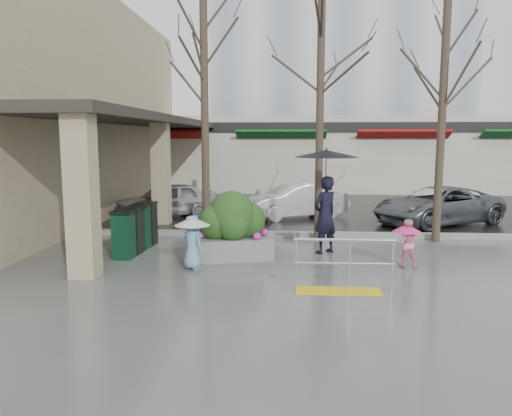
# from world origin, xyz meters

# --- Properties ---
(ground) EXTENTS (120.00, 120.00, 0.00)m
(ground) POSITION_xyz_m (0.00, 0.00, 0.00)
(ground) COLOR #51514F
(ground) RESTS_ON ground
(street_asphalt) EXTENTS (120.00, 36.00, 0.01)m
(street_asphalt) POSITION_xyz_m (0.00, 22.00, 0.01)
(street_asphalt) COLOR black
(street_asphalt) RESTS_ON ground
(curb) EXTENTS (120.00, 0.30, 0.15)m
(curb) POSITION_xyz_m (0.00, 4.00, 0.07)
(curb) COLOR gray
(curb) RESTS_ON ground
(near_building) EXTENTS (6.00, 18.00, 8.00)m
(near_building) POSITION_xyz_m (-9.00, 8.00, 4.00)
(near_building) COLOR tan
(near_building) RESTS_ON ground
(canopy_slab) EXTENTS (2.80, 18.00, 0.25)m
(canopy_slab) POSITION_xyz_m (-4.80, 8.00, 3.62)
(canopy_slab) COLOR #2D2823
(canopy_slab) RESTS_ON pillar_front
(pillar_front) EXTENTS (0.55, 0.55, 3.50)m
(pillar_front) POSITION_xyz_m (-3.90, -0.50, 1.75)
(pillar_front) COLOR tan
(pillar_front) RESTS_ON ground
(pillar_back) EXTENTS (0.55, 0.55, 3.50)m
(pillar_back) POSITION_xyz_m (-3.90, 6.00, 1.75)
(pillar_back) COLOR tan
(pillar_back) RESTS_ON ground
(storefront_row) EXTENTS (34.00, 6.74, 4.00)m
(storefront_row) POSITION_xyz_m (2.00, 17.97, 2.01)
(storefront_row) COLOR beige
(storefront_row) RESTS_ON ground
(office_tower) EXTENTS (18.00, 12.00, 25.00)m
(office_tower) POSITION_xyz_m (4.00, 30.00, 12.50)
(office_tower) COLOR #8C99A8
(office_tower) RESTS_ON ground
(handrail) EXTENTS (1.90, 0.50, 1.03)m
(handrail) POSITION_xyz_m (1.36, -1.20, 0.38)
(handrail) COLOR yellow
(handrail) RESTS_ON ground
(tree_west) EXTENTS (3.20, 3.20, 6.80)m
(tree_west) POSITION_xyz_m (-2.00, 3.60, 5.08)
(tree_west) COLOR #382B21
(tree_west) RESTS_ON ground
(tree_midwest) EXTENTS (3.20, 3.20, 7.00)m
(tree_midwest) POSITION_xyz_m (1.20, 3.60, 5.23)
(tree_midwest) COLOR #382B21
(tree_midwest) RESTS_ON ground
(tree_mideast) EXTENTS (3.20, 3.20, 6.50)m
(tree_mideast) POSITION_xyz_m (4.50, 3.60, 4.86)
(tree_mideast) COLOR #382B21
(tree_mideast) RESTS_ON ground
(woman) EXTENTS (1.63, 1.63, 2.64)m
(woman) POSITION_xyz_m (1.27, 1.99, 1.63)
(woman) COLOR black
(woman) RESTS_ON ground
(child_pink) EXTENTS (0.65, 0.65, 1.09)m
(child_pink) POSITION_xyz_m (3.00, 0.71, 0.63)
(child_pink) COLOR pink
(child_pink) RESTS_ON ground
(child_blue) EXTENTS (0.79, 0.79, 1.21)m
(child_blue) POSITION_xyz_m (-1.77, 0.27, 0.74)
(child_blue) COLOR #72A1CB
(child_blue) RESTS_ON ground
(planter) EXTENTS (2.06, 1.39, 1.64)m
(planter) POSITION_xyz_m (-1.00, 1.28, 0.78)
(planter) COLOR slate
(planter) RESTS_ON ground
(news_boxes) EXTENTS (0.62, 2.12, 1.17)m
(news_boxes) POSITION_xyz_m (-3.54, 1.91, 0.59)
(news_boxes) COLOR #0D3A22
(news_boxes) RESTS_ON ground
(car_a) EXTENTS (3.94, 3.17, 1.26)m
(car_a) POSITION_xyz_m (-4.11, 7.42, 0.63)
(car_a) COLOR #A9A9AE
(car_a) RESTS_ON ground
(car_b) EXTENTS (4.02, 2.91, 1.26)m
(car_b) POSITION_xyz_m (0.62, 7.50, 0.63)
(car_b) COLOR white
(car_b) RESTS_ON ground
(car_c) EXTENTS (4.98, 4.01, 1.26)m
(car_c) POSITION_xyz_m (5.37, 6.50, 0.63)
(car_c) COLOR slate
(car_c) RESTS_ON ground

